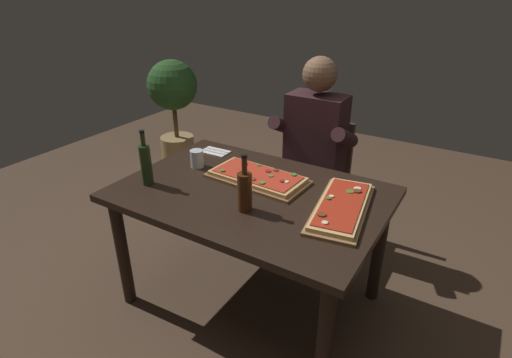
% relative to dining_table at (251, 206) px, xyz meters
% --- Properties ---
extents(ground_plane, '(6.40, 6.40, 0.00)m').
position_rel_dining_table_xyz_m(ground_plane, '(0.00, 0.00, -0.64)').
color(ground_plane, '#4C3828').
extents(dining_table, '(1.40, 0.96, 0.74)m').
position_rel_dining_table_xyz_m(dining_table, '(0.00, 0.00, 0.00)').
color(dining_table, black).
rests_on(dining_table, ground_plane).
extents(pizza_rectangular_front, '(0.57, 0.31, 0.05)m').
position_rel_dining_table_xyz_m(pizza_rectangular_front, '(-0.04, 0.13, 0.12)').
color(pizza_rectangular_front, brown).
rests_on(pizza_rectangular_front, dining_table).
extents(pizza_rectangular_left, '(0.33, 0.61, 0.05)m').
position_rel_dining_table_xyz_m(pizza_rectangular_left, '(0.48, 0.06, 0.11)').
color(pizza_rectangular_left, olive).
rests_on(pizza_rectangular_left, dining_table).
extents(wine_bottle_dark, '(0.07, 0.07, 0.29)m').
position_rel_dining_table_xyz_m(wine_bottle_dark, '(0.08, -0.18, 0.20)').
color(wine_bottle_dark, '#47230F').
rests_on(wine_bottle_dark, dining_table).
extents(oil_bottle_amber, '(0.06, 0.06, 0.31)m').
position_rel_dining_table_xyz_m(oil_bottle_amber, '(-0.53, -0.22, 0.22)').
color(oil_bottle_amber, '#233819').
rests_on(oil_bottle_amber, dining_table).
extents(tumbler_near_camera, '(0.08, 0.08, 0.10)m').
position_rel_dining_table_xyz_m(tumbler_near_camera, '(-0.44, 0.10, 0.14)').
color(tumbler_near_camera, silver).
rests_on(tumbler_near_camera, dining_table).
extents(napkin_cutlery_set, '(0.18, 0.12, 0.01)m').
position_rel_dining_table_xyz_m(napkin_cutlery_set, '(-0.49, 0.33, 0.10)').
color(napkin_cutlery_set, white).
rests_on(napkin_cutlery_set, dining_table).
extents(diner_chair, '(0.44, 0.44, 0.87)m').
position_rel_dining_table_xyz_m(diner_chair, '(0.02, 0.86, -0.16)').
color(diner_chair, '#3D2B1E').
rests_on(diner_chair, ground_plane).
extents(seated_diner, '(0.53, 0.41, 1.33)m').
position_rel_dining_table_xyz_m(seated_diner, '(0.02, 0.74, 0.10)').
color(seated_diner, '#23232D').
rests_on(seated_diner, ground_plane).
extents(potted_plant_corner, '(0.48, 0.48, 1.07)m').
position_rel_dining_table_xyz_m(potted_plant_corner, '(-1.72, 1.30, 0.03)').
color(potted_plant_corner, tan).
rests_on(potted_plant_corner, ground_plane).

